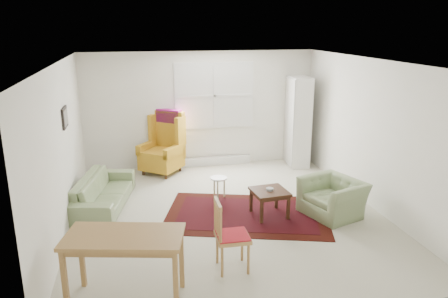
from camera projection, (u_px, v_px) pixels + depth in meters
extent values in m
cube|color=beige|center=(228.00, 215.00, 7.23)|extent=(5.00, 5.50, 0.01)
cube|color=white|center=(228.00, 62.00, 6.54)|extent=(5.00, 5.50, 0.01)
cube|color=white|center=(201.00, 110.00, 9.47)|extent=(5.00, 0.04, 2.50)
cube|color=white|center=(288.00, 213.00, 4.30)|extent=(5.00, 0.04, 2.50)
cube|color=white|center=(61.00, 151.00, 6.38)|extent=(0.04, 5.50, 2.50)
cube|color=white|center=(372.00, 134.00, 7.38)|extent=(0.04, 5.50, 2.50)
cube|color=white|center=(214.00, 96.00, 9.43)|extent=(1.72, 0.06, 1.42)
cube|color=white|center=(214.00, 96.00, 9.43)|extent=(1.60, 0.02, 1.30)
cube|color=silver|center=(215.00, 161.00, 9.77)|extent=(1.60, 0.12, 0.18)
cube|color=black|center=(65.00, 117.00, 6.75)|extent=(0.03, 0.42, 0.32)
cube|color=#A7794D|center=(66.00, 117.00, 6.75)|extent=(0.01, 0.34, 0.24)
imported|color=gray|center=(103.00, 186.00, 7.46)|extent=(1.09, 1.95, 0.74)
imported|color=gray|center=(333.00, 194.00, 7.15)|extent=(1.07, 1.14, 0.72)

